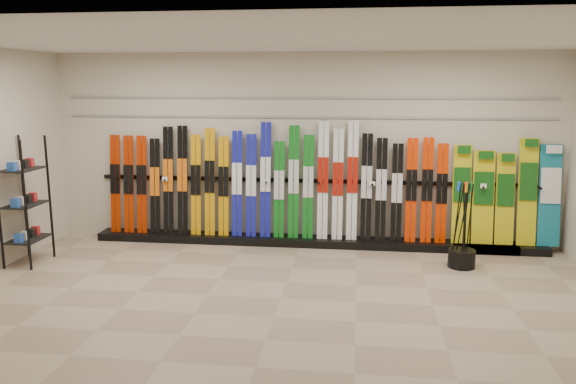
# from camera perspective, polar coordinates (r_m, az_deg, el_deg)

# --- Properties ---
(floor) EXTENTS (8.00, 8.00, 0.00)m
(floor) POSITION_cam_1_polar(r_m,az_deg,el_deg) (6.82, -0.73, -10.75)
(floor) COLOR gray
(floor) RESTS_ON ground
(back_wall) EXTENTS (8.00, 0.00, 8.00)m
(back_wall) POSITION_cam_1_polar(r_m,az_deg,el_deg) (8.87, 1.47, 4.38)
(back_wall) COLOR beige
(back_wall) RESTS_ON floor
(ceiling) EXTENTS (8.00, 8.00, 0.00)m
(ceiling) POSITION_cam_1_polar(r_m,az_deg,el_deg) (6.34, -0.80, 15.29)
(ceiling) COLOR silver
(ceiling) RESTS_ON back_wall
(ski_rack_base) EXTENTS (8.00, 0.40, 0.12)m
(ski_rack_base) POSITION_cam_1_polar(r_m,az_deg,el_deg) (8.92, 2.73, -5.04)
(ski_rack_base) COLOR black
(ski_rack_base) RESTS_ON floor
(skis) EXTENTS (5.36, 0.20, 1.84)m
(skis) POSITION_cam_1_polar(r_m,az_deg,el_deg) (8.83, -1.58, 0.69)
(skis) COLOR #A22201
(skis) RESTS_ON ski_rack_base
(snowboards) EXTENTS (1.58, 0.25, 1.60)m
(snowboards) POSITION_cam_1_polar(r_m,az_deg,el_deg) (9.06, 21.34, -0.34)
(snowboards) COLOR gold
(snowboards) RESTS_ON ski_rack_base
(accessory_rack) EXTENTS (0.40, 0.60, 1.80)m
(accessory_rack) POSITION_cam_1_polar(r_m,az_deg,el_deg) (8.68, -25.18, -0.85)
(accessory_rack) COLOR black
(accessory_rack) RESTS_ON floor
(pole_bin) EXTENTS (0.37, 0.37, 0.25)m
(pole_bin) POSITION_cam_1_polar(r_m,az_deg,el_deg) (8.23, 17.21, -6.46)
(pole_bin) COLOR black
(pole_bin) RESTS_ON floor
(ski_poles) EXTENTS (0.25, 0.23, 1.18)m
(ski_poles) POSITION_cam_1_polar(r_m,az_deg,el_deg) (8.09, 17.33, -3.19)
(ski_poles) COLOR black
(ski_poles) RESTS_ON pole_bin
(slatwall_rail_0) EXTENTS (7.60, 0.02, 0.03)m
(slatwall_rail_0) POSITION_cam_1_polar(r_m,az_deg,el_deg) (8.81, 1.47, 7.60)
(slatwall_rail_0) COLOR gray
(slatwall_rail_0) RESTS_ON back_wall
(slatwall_rail_1) EXTENTS (7.60, 0.02, 0.03)m
(slatwall_rail_1) POSITION_cam_1_polar(r_m,az_deg,el_deg) (8.79, 1.48, 9.55)
(slatwall_rail_1) COLOR gray
(slatwall_rail_1) RESTS_ON back_wall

